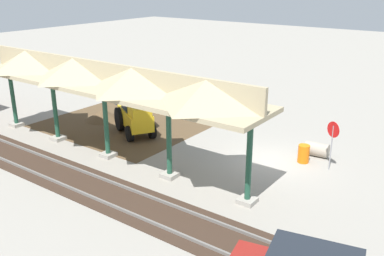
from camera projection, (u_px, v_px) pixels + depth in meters
The scene contains 9 objects.
ground_plane at pixel (272, 161), 21.35m from camera, with size 120.00×120.00×0.00m, color gray.
dirt_work_zone at pixel (119, 126), 26.37m from camera, with size 9.50×7.00×0.01m, color brown.
platform_canopy at pixel (103, 77), 20.52m from camera, with size 17.39×3.20×4.90m.
rail_tracks at pixel (185, 224), 15.85m from camera, with size 60.00×2.58×0.15m.
stop_sign at pixel (333, 135), 19.88m from camera, with size 0.68×0.39×2.40m.
backhoe at pixel (134, 112), 24.87m from camera, with size 5.16×3.75×2.82m.
dirt_mound at pixel (103, 120), 27.58m from camera, with size 4.58×4.58×1.41m, color brown.
concrete_pipe at pixel (317, 149), 21.87m from camera, with size 1.21×0.82×0.72m.
traffic_barrel at pixel (304, 154), 21.10m from camera, with size 0.56×0.56×0.90m, color orange.
Camera 1 is at (-8.31, 18.18, 8.67)m, focal length 40.00 mm.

